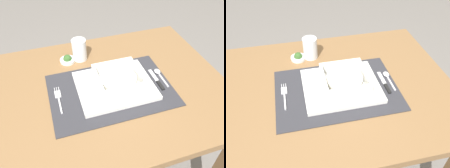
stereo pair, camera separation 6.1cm
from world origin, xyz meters
TOP-DOWN VIEW (x-y plane):
  - dining_table at (0.00, 0.00)m, footprint 0.92×0.72m
  - placemat at (0.00, -0.02)m, footprint 0.46×0.32m
  - serving_plate at (0.02, -0.01)m, footprint 0.29×0.24m
  - porridge_bowl at (0.03, -0.02)m, footprint 0.16×0.16m
  - fork at (-0.20, -0.01)m, footprint 0.02×0.14m
  - spoon at (0.21, 0.00)m, footprint 0.02×0.11m
  - butter_knife at (0.19, -0.03)m, footprint 0.01×0.13m
  - drinking_glass at (-0.07, 0.21)m, footprint 0.06×0.06m
  - condiment_saucer at (-0.12, 0.21)m, footprint 0.07×0.07m

SIDE VIEW (x-z plane):
  - dining_table at x=0.00m, z-range 0.25..0.98m
  - placemat at x=0.00m, z-range 0.73..0.73m
  - fork at x=-0.20m, z-range 0.73..0.74m
  - butter_knife at x=0.19m, z-range 0.73..0.74m
  - spoon at x=0.21m, z-range 0.73..0.74m
  - condiment_saucer at x=-0.12m, z-range 0.72..0.76m
  - serving_plate at x=0.02m, z-range 0.73..0.75m
  - porridge_bowl at x=0.03m, z-range 0.74..0.80m
  - drinking_glass at x=-0.07m, z-range 0.72..0.82m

